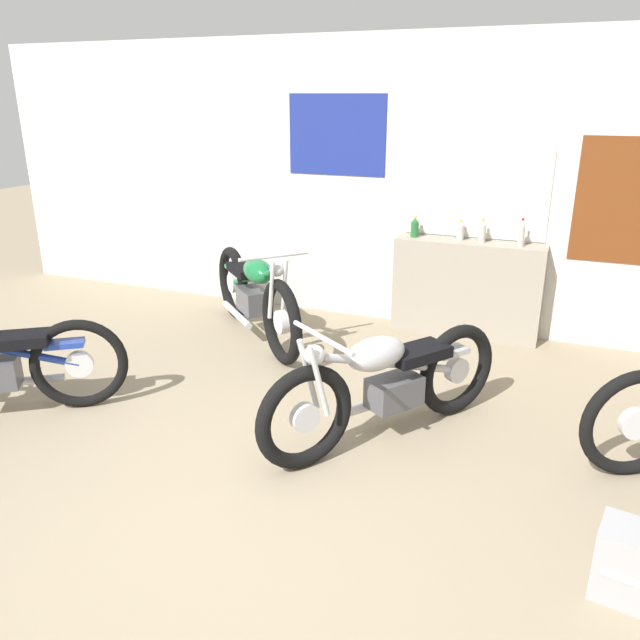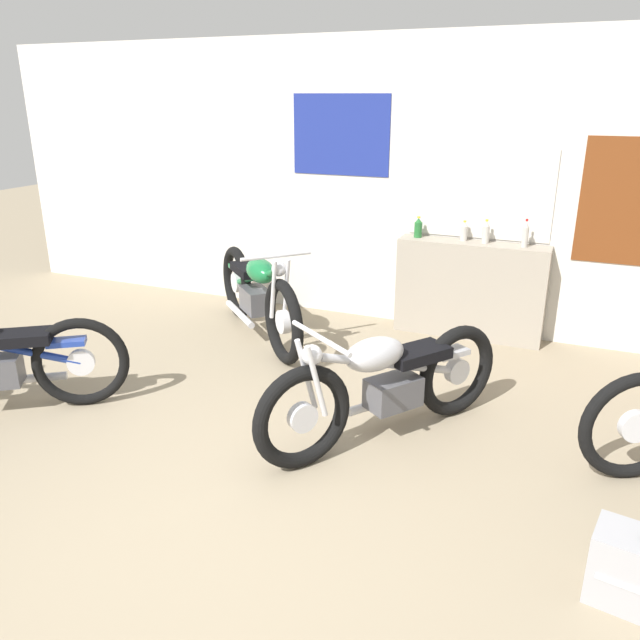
# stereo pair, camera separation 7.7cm
# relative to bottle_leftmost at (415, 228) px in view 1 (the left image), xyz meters

# --- Properties ---
(ground_plane) EXTENTS (24.00, 24.00, 0.00)m
(ground_plane) POSITION_rel_bottle_leftmost_xyz_m (-0.02, -3.59, -1.02)
(ground_plane) COLOR gray
(wall_back) EXTENTS (10.00, 0.07, 2.80)m
(wall_back) POSITION_rel_bottle_leftmost_xyz_m (0.00, 0.16, 0.38)
(wall_back) COLOR silver
(wall_back) RESTS_ON ground_plane
(sill_counter) EXTENTS (1.41, 0.28, 0.93)m
(sill_counter) POSITION_rel_bottle_leftmost_xyz_m (0.54, -0.02, -0.56)
(sill_counter) COLOR gray
(sill_counter) RESTS_ON ground_plane
(bottle_leftmost) EXTENTS (0.08, 0.08, 0.20)m
(bottle_leftmost) POSITION_rel_bottle_leftmost_xyz_m (0.00, 0.00, 0.00)
(bottle_leftmost) COLOR #23662D
(bottle_leftmost) RESTS_ON sill_counter
(bottle_left_center) EXTENTS (0.07, 0.07, 0.19)m
(bottle_left_center) POSITION_rel_bottle_leftmost_xyz_m (0.44, 0.03, -0.01)
(bottle_left_center) COLOR #B7B2A8
(bottle_left_center) RESTS_ON sill_counter
(bottle_center) EXTENTS (0.07, 0.07, 0.22)m
(bottle_center) POSITION_rel_bottle_leftmost_xyz_m (0.64, -0.00, 0.01)
(bottle_center) COLOR #B7B2A8
(bottle_center) RESTS_ON sill_counter
(bottle_right_center) EXTENTS (0.06, 0.06, 0.26)m
(bottle_right_center) POSITION_rel_bottle_leftmost_xyz_m (1.00, -0.03, 0.02)
(bottle_right_center) COLOR #B7B2A8
(bottle_right_center) RESTS_ON sill_counter
(motorcycle_silver) EXTENTS (1.22, 1.70, 0.87)m
(motorcycle_silver) POSITION_rel_bottle_leftmost_xyz_m (0.39, -2.22, -0.61)
(motorcycle_silver) COLOR black
(motorcycle_silver) RESTS_ON ground_plane
(motorcycle_green) EXTENTS (1.62, 1.48, 0.95)m
(motorcycle_green) POSITION_rel_bottle_leftmost_xyz_m (-1.32, -0.87, -0.58)
(motorcycle_green) COLOR black
(motorcycle_green) RESTS_ON ground_plane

